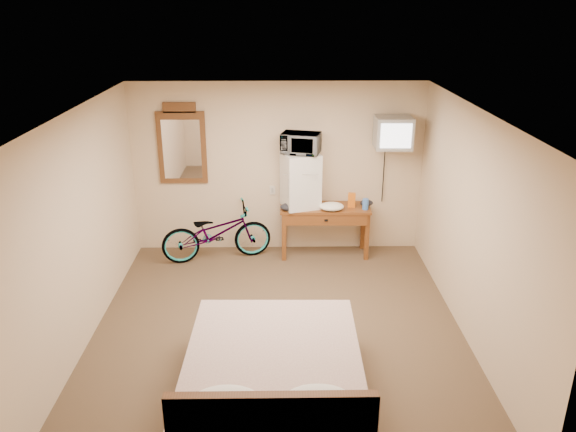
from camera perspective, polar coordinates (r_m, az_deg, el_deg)
The scene contains 13 objects.
room at distance 6.01m, azimuth -1.09°, elevation -1.32°, with size 4.60×4.64×2.50m.
desk at distance 8.13m, azimuth 3.79°, elevation 0.04°, with size 1.30×0.52×0.75m.
mini_fridge at distance 7.99m, azimuth 1.28°, elevation 3.65°, with size 0.59×0.58×0.79m.
microwave at distance 7.84m, azimuth 1.31°, elevation 7.40°, with size 0.52×0.35×0.29m, color white.
snack_bag at distance 8.10m, azimuth 6.48°, elevation 1.62°, with size 0.11×0.06×0.21m, color orange.
blue_cup at distance 8.05m, azimuth 7.87°, elevation 1.21°, with size 0.09×0.09×0.16m, color #417ADD.
cloth_cream at distance 7.97m, azimuth 4.46°, elevation 0.97°, with size 0.35×0.27×0.11m, color white.
cloth_dark_a at distance 7.94m, azimuth 0.17°, elevation 0.94°, with size 0.27×0.20×0.10m, color black.
cloth_dark_b at distance 8.20m, azimuth 7.98°, elevation 1.33°, with size 0.19×0.15×0.09m, color black.
crt_television at distance 7.92m, azimuth 10.63°, elevation 8.34°, with size 0.50×0.59×0.44m.
wall_mirror at distance 8.18m, azimuth -10.74°, elevation 7.12°, with size 0.69×0.04×1.17m.
bicycle at distance 8.13m, azimuth -7.26°, elevation -1.68°, with size 0.55×1.58×0.83m, color black.
bed at distance 5.30m, azimuth -1.52°, elevation -16.73°, with size 1.63×2.15×0.90m.
Camera 1 is at (0.03, -5.55, 3.55)m, focal length 35.00 mm.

